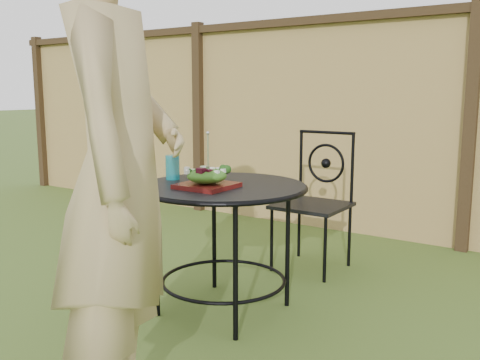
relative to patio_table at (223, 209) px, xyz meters
The scene contains 9 objects.
ground 0.75m from the patio_table, 158.16° to the right, with size 60.00×60.00×0.00m, color #304C18.
fence 2.10m from the patio_table, 102.22° to the left, with size 8.00×0.12×1.90m.
patio_table is the anchor object (origin of this frame).
patio_chair 1.00m from the patio_table, 85.57° to the left, with size 0.46×0.46×0.95m.
diner 1.14m from the patio_table, 73.44° to the right, with size 0.69×0.45×1.88m, color tan.
salad_plate 0.20m from the patio_table, 96.07° to the right, with size 0.27×0.27×0.02m, color #3F1209.
salad 0.24m from the patio_table, 96.07° to the right, with size 0.21×0.21×0.08m, color #235614.
fork 0.36m from the patio_table, 91.59° to the right, with size 0.01×0.01×0.18m, color silver.
drinking_glass 0.40m from the patio_table, behind, with size 0.08×0.08×0.14m, color #0C7D8C.
Camera 1 is at (2.12, -2.15, 1.23)m, focal length 40.00 mm.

